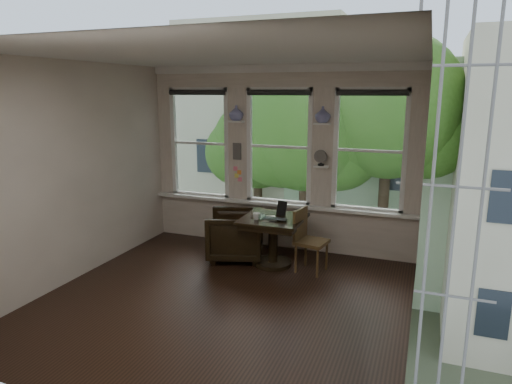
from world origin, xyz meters
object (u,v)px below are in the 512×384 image
at_px(table, 273,242).
at_px(laptop, 274,220).
at_px(armchair_left, 235,235).
at_px(mug, 257,216).
at_px(side_chair_right, 312,241).

height_order(table, laptop, laptop).
xyz_separation_m(armchair_left, mug, (0.45, -0.24, 0.42)).
bearing_deg(side_chair_right, armchair_left, 96.06).
bearing_deg(table, side_chair_right, -2.94).
height_order(side_chair_right, laptop, side_chair_right).
bearing_deg(laptop, side_chair_right, 16.16).
height_order(table, mug, mug).
bearing_deg(laptop, table, 112.43).
bearing_deg(armchair_left, table, 67.73).
bearing_deg(armchair_left, laptop, 55.33).
height_order(armchair_left, mug, mug).
relative_size(armchair_left, laptop, 2.37).
height_order(table, side_chair_right, side_chair_right).
bearing_deg(table, armchair_left, 174.93).
xyz_separation_m(table, side_chair_right, (0.60, -0.03, 0.09)).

